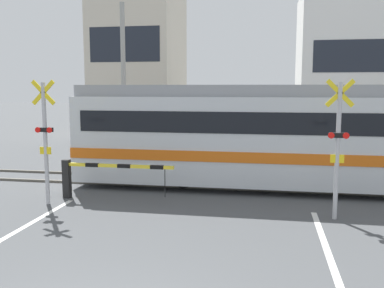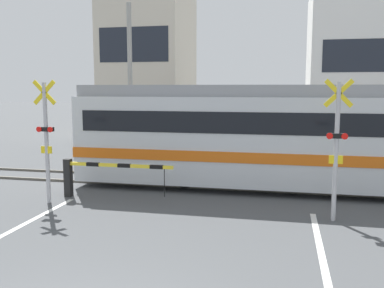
% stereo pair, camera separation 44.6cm
% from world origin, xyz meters
% --- Properties ---
extents(rail_track_near, '(50.00, 0.10, 0.08)m').
position_xyz_m(rail_track_near, '(0.00, 8.86, 0.04)').
color(rail_track_near, '#5B564C').
rests_on(rail_track_near, ground_plane).
extents(rail_track_far, '(50.00, 0.10, 0.08)m').
position_xyz_m(rail_track_far, '(0.00, 10.29, 0.04)').
color(rail_track_far, '#5B564C').
rests_on(rail_track_far, ground_plane).
extents(commuter_train, '(18.35, 3.04, 3.30)m').
position_xyz_m(commuter_train, '(5.18, 9.58, 1.77)').
color(commuter_train, silver).
rests_on(commuter_train, ground_plane).
extents(crossing_barrier_near, '(3.32, 0.20, 1.13)m').
position_xyz_m(crossing_barrier_near, '(-2.85, 7.06, 0.77)').
color(crossing_barrier_near, black).
rests_on(crossing_barrier_near, ground_plane).
extents(crossing_barrier_far, '(3.32, 0.20, 1.13)m').
position_xyz_m(crossing_barrier_far, '(2.85, 12.47, 0.77)').
color(crossing_barrier_far, black).
rests_on(crossing_barrier_far, ground_plane).
extents(crossing_signal_left, '(0.68, 0.15, 3.43)m').
position_xyz_m(crossing_signal_left, '(-3.82, 6.30, 1.89)').
color(crossing_signal_left, '#B2B2B7').
rests_on(crossing_signal_left, ground_plane).
extents(crossing_signal_right, '(0.68, 0.15, 3.43)m').
position_xyz_m(crossing_signal_right, '(3.82, 6.30, 1.89)').
color(crossing_signal_right, '#B2B2B7').
rests_on(crossing_signal_right, ground_plane).
extents(pedestrian, '(0.38, 0.24, 1.80)m').
position_xyz_m(pedestrian, '(0.01, 15.72, 1.05)').
color(pedestrian, brown).
rests_on(pedestrian, ground_plane).
extents(building_left_of_street, '(5.32, 6.37, 10.63)m').
position_xyz_m(building_left_of_street, '(-6.63, 24.34, 5.31)').
color(building_left_of_street, beige).
rests_on(building_left_of_street, ground_plane).
extents(building_right_of_street, '(7.46, 6.37, 9.04)m').
position_xyz_m(building_right_of_street, '(7.71, 24.34, 4.52)').
color(building_right_of_street, white).
rests_on(building_right_of_street, ground_plane).
extents(utility_pole_streetside, '(0.22, 0.22, 7.10)m').
position_xyz_m(utility_pole_streetside, '(-4.57, 14.97, 3.55)').
color(utility_pole_streetside, gray).
rests_on(utility_pole_streetside, ground_plane).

